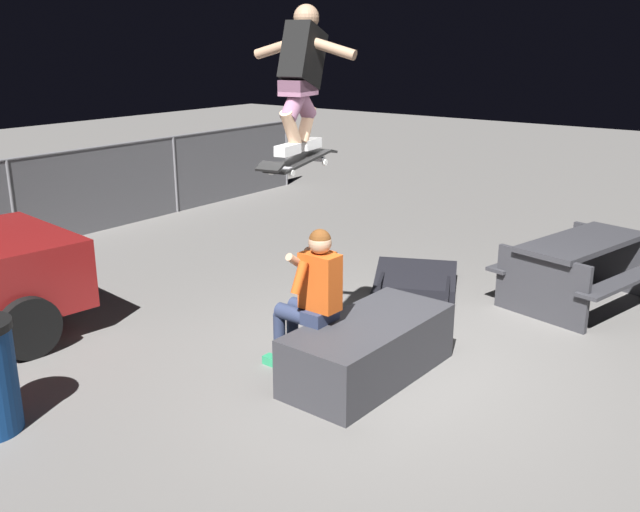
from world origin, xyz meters
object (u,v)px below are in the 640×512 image
skater_airborne (302,72)px  ledge_box_main (369,349)px  picnic_table_back (581,261)px  skateboard (299,161)px  kicker_ramp (414,286)px  person_sitting_on_ledge (310,293)px

skater_airborne → ledge_box_main: bearing=-48.7°
skater_airborne → picnic_table_back: 4.21m
skateboard → picnic_table_back: skateboard is taller
kicker_ramp → picnic_table_back: (0.75, -1.69, 0.45)m
picnic_table_back → kicker_ramp: bearing=114.0°
skater_airborne → kicker_ramp: size_ratio=0.83×
ledge_box_main → skateboard: 1.80m
ledge_box_main → picnic_table_back: (2.99, -0.89, 0.23)m
ledge_box_main → picnic_table_back: bearing=-16.6°
skateboard → kicker_ramp: size_ratio=0.77×
person_sitting_on_ledge → skater_airborne: 1.88m
kicker_ramp → person_sitting_on_ledge: bearing=-171.9°
skateboard → picnic_table_back: size_ratio=0.53×
person_sitting_on_ledge → skater_airborne: skater_airborne is taller
skater_airborne → skateboard: bearing=-169.9°
ledge_box_main → skateboard: skateboard is taller
ledge_box_main → person_sitting_on_ledge: person_sitting_on_ledge is taller
skateboard → kicker_ramp: bearing=8.1°
ledge_box_main → skater_airborne: 2.45m
person_sitting_on_ledge → kicker_ramp: size_ratio=1.02×
skateboard → kicker_ramp: (2.67, 0.38, -1.90)m
person_sitting_on_ledge → picnic_table_back: (3.25, -1.34, -0.27)m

